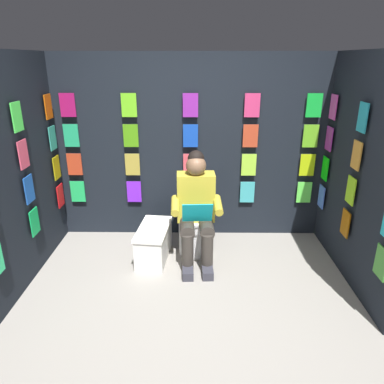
# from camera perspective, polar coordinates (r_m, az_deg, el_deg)

# --- Properties ---
(ground_plane) EXTENTS (30.00, 30.00, 0.00)m
(ground_plane) POSITION_cam_1_polar(r_m,az_deg,el_deg) (3.11, -0.71, -21.53)
(ground_plane) COLOR gray
(display_wall_back) EXTENTS (3.23, 0.14, 2.15)m
(display_wall_back) POSITION_cam_1_polar(r_m,az_deg,el_deg) (4.27, -0.22, 6.86)
(display_wall_back) COLOR black
(display_wall_back) RESTS_ON ground
(display_wall_left) EXTENTS (0.14, 1.79, 2.15)m
(display_wall_left) POSITION_cam_1_polar(r_m,az_deg,el_deg) (3.70, 25.40, 2.71)
(display_wall_left) COLOR black
(display_wall_left) RESTS_ON ground
(display_wall_right) EXTENTS (0.14, 1.79, 2.15)m
(display_wall_right) POSITION_cam_1_polar(r_m,az_deg,el_deg) (3.75, -25.91, 2.85)
(display_wall_right) COLOR black
(display_wall_right) RESTS_ON ground
(toilet) EXTENTS (0.41, 0.56, 0.77)m
(toilet) POSITION_cam_1_polar(r_m,az_deg,el_deg) (4.10, 0.54, -4.86)
(toilet) COLOR white
(toilet) RESTS_ON ground
(person_reading) EXTENTS (0.54, 0.70, 1.19)m
(person_reading) POSITION_cam_1_polar(r_m,az_deg,el_deg) (3.78, 0.69, -2.58)
(person_reading) COLOR gold
(person_reading) RESTS_ON ground
(comic_longbox_near) EXTENTS (0.38, 0.67, 0.37)m
(comic_longbox_near) POSITION_cam_1_polar(r_m,az_deg,el_deg) (4.00, -6.06, -7.98)
(comic_longbox_near) COLOR white
(comic_longbox_near) RESTS_ON ground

